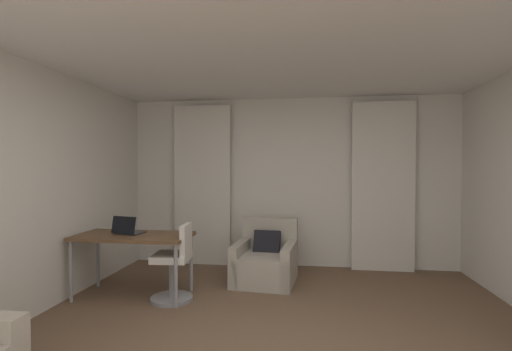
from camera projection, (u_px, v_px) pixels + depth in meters
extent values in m
cube|color=silver|center=(290.00, 182.00, 5.71)|extent=(5.12, 0.06, 2.60)
cube|color=white|center=(272.00, 18.00, 2.68)|extent=(5.12, 6.12, 0.06)
cube|color=silver|center=(202.00, 185.00, 5.77)|extent=(0.90, 0.06, 2.50)
cube|color=silver|center=(383.00, 186.00, 5.39)|extent=(0.90, 0.06, 2.50)
cube|color=#B2A899|center=(265.00, 268.00, 4.87)|extent=(0.85, 0.92, 0.39)
cube|color=#B2A899|center=(270.00, 233.00, 5.21)|extent=(0.79, 0.21, 0.43)
cube|color=#B2A899|center=(290.00, 264.00, 4.79)|extent=(0.20, 0.86, 0.53)
cube|color=#B2A899|center=(241.00, 261.00, 4.94)|extent=(0.20, 0.86, 0.53)
cube|color=black|center=(267.00, 244.00, 4.99)|extent=(0.38, 0.23, 0.37)
cube|color=brown|center=(133.00, 236.00, 4.32)|extent=(1.34, 0.64, 0.04)
cylinder|color=#99999E|center=(98.00, 260.00, 4.68)|extent=(0.04, 0.04, 0.70)
cylinder|color=#99999E|center=(191.00, 263.00, 4.51)|extent=(0.04, 0.04, 0.70)
cylinder|color=#99999E|center=(71.00, 272.00, 4.15)|extent=(0.04, 0.04, 0.70)
cylinder|color=#99999E|center=(176.00, 276.00, 3.98)|extent=(0.04, 0.04, 0.70)
cylinder|color=gray|center=(172.00, 280.00, 4.21)|extent=(0.06, 0.06, 0.46)
cylinder|color=gray|center=(172.00, 298.00, 4.21)|extent=(0.48, 0.48, 0.04)
cube|color=silver|center=(172.00, 257.00, 4.20)|extent=(0.43, 0.43, 0.08)
cube|color=silver|center=(186.00, 239.00, 4.19)|extent=(0.09, 0.36, 0.34)
cube|color=#2D2D33|center=(130.00, 233.00, 4.39)|extent=(0.36, 0.28, 0.02)
cube|color=black|center=(124.00, 225.00, 4.28)|extent=(0.32, 0.11, 0.20)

